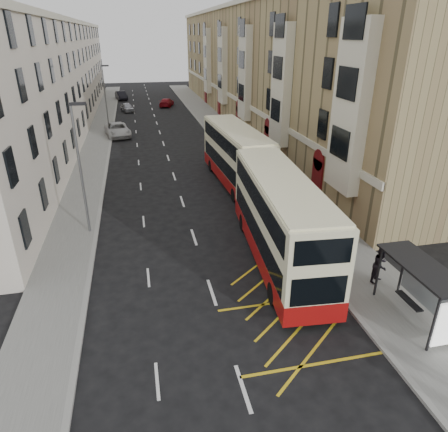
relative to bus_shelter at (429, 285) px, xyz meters
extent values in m
plane|color=black|center=(-8.34, 0.39, -2.14)|extent=(200.00, 200.00, 0.00)
cube|color=slate|center=(-0.34, 30.39, -2.06)|extent=(4.00, 120.00, 0.15)
cube|color=slate|center=(-15.84, 30.39, -2.06)|extent=(3.00, 120.00, 0.15)
cube|color=gray|center=(-2.34, 30.39, -2.06)|extent=(0.25, 120.00, 0.15)
cube|color=gray|center=(-14.34, 30.39, -2.06)|extent=(0.25, 120.00, 0.15)
cube|color=#9B895A|center=(6.66, 45.89, 5.36)|extent=(10.00, 79.00, 15.00)
cube|color=beige|center=(1.63, 45.89, 1.86)|extent=(0.18, 79.00, 0.50)
cube|color=beige|center=(1.56, 45.89, 12.86)|extent=(0.40, 79.00, 0.50)
cube|color=beige|center=(1.31, 10.39, 5.36)|extent=(0.80, 3.20, 10.00)
cube|color=beige|center=(1.31, 22.39, 5.36)|extent=(0.80, 3.20, 10.00)
cube|color=beige|center=(1.31, 34.39, 5.36)|extent=(0.80, 3.20, 10.00)
cube|color=beige|center=(1.31, 46.39, 5.36)|extent=(0.80, 3.20, 10.00)
cube|color=beige|center=(1.31, 58.39, 5.36)|extent=(0.80, 3.20, 10.00)
cube|color=#5B0C0F|center=(1.61, 14.39, -0.44)|extent=(0.20, 1.60, 3.00)
cube|color=#5B0C0F|center=(1.61, 26.39, -0.44)|extent=(0.20, 1.60, 3.00)
cube|color=#5B0C0F|center=(1.61, 38.39, -0.44)|extent=(0.20, 1.60, 3.00)
cube|color=#5B0C0F|center=(1.61, 50.39, -0.44)|extent=(0.20, 1.60, 3.00)
cube|color=#5B0C0F|center=(1.61, 62.39, -0.44)|extent=(0.20, 1.60, 3.00)
cube|color=beige|center=(-21.84, 45.89, 4.36)|extent=(9.00, 79.00, 13.00)
cube|color=beige|center=(-17.31, 45.89, 10.86)|extent=(0.30, 79.00, 0.50)
cube|color=black|center=(-0.78, -1.51, -0.69)|extent=(0.08, 0.08, 2.60)
cube|color=black|center=(-0.78, 2.29, -0.69)|extent=(0.08, 0.08, 2.60)
cube|color=black|center=(0.50, 2.29, -0.69)|extent=(0.08, 0.08, 2.60)
cube|color=black|center=(-0.14, 0.39, 0.66)|extent=(1.65, 4.25, 0.10)
cube|color=gray|center=(0.53, 0.39, -0.56)|extent=(0.04, 3.60, 1.95)
cube|color=white|center=(-0.14, -1.56, -0.74)|extent=(1.19, 0.12, 2.00)
cube|color=black|center=(0.11, 0.99, -1.54)|extent=(0.35, 1.60, 0.06)
cylinder|color=red|center=(-2.09, 2.89, -1.49)|extent=(0.06, 0.06, 1.00)
cylinder|color=red|center=(-2.09, 6.14, -1.49)|extent=(0.06, 0.06, 1.00)
cylinder|color=red|center=(-2.09, 9.39, -1.49)|extent=(0.06, 0.06, 1.00)
cube|color=red|center=(-2.09, 6.14, -1.01)|extent=(0.05, 6.50, 0.06)
cube|color=red|center=(-2.09, 6.14, -1.44)|extent=(0.05, 6.50, 0.06)
cylinder|color=slate|center=(-14.74, 12.39, 2.01)|extent=(0.16, 0.16, 8.00)
cube|color=black|center=(-14.34, 12.39, 5.91)|extent=(0.90, 0.18, 0.18)
cylinder|color=slate|center=(-14.74, 42.39, 2.01)|extent=(0.16, 0.16, 8.00)
cube|color=black|center=(-14.34, 42.39, 5.91)|extent=(0.90, 0.18, 0.18)
cube|color=#F2ECBB|center=(-4.15, 6.67, 0.43)|extent=(3.71, 12.33, 4.36)
cube|color=maroon|center=(-4.15, 6.67, -1.25)|extent=(3.74, 12.36, 0.99)
cube|color=black|center=(-4.15, 6.67, -0.09)|extent=(3.68, 11.36, 1.21)
cube|color=black|center=(-4.15, 6.67, 1.78)|extent=(3.68, 11.36, 1.10)
cube|color=#F2ECBB|center=(-4.15, 6.67, 2.66)|extent=(3.56, 11.84, 0.13)
cube|color=black|center=(-3.67, 12.71, -0.04)|extent=(2.35, 0.27, 1.44)
cube|color=black|center=(-3.67, 12.71, 2.22)|extent=(1.93, 0.24, 0.50)
cube|color=black|center=(-4.63, 0.64, -0.04)|extent=(2.35, 0.27, 1.33)
cylinder|color=black|center=(-5.09, 10.65, -1.59)|extent=(0.40, 1.13, 1.10)
cylinder|color=black|center=(-2.60, 10.45, -1.59)|extent=(0.40, 1.13, 1.10)
cylinder|color=black|center=(-5.70, 2.90, -1.59)|extent=(0.40, 1.13, 1.10)
cylinder|color=black|center=(-3.21, 2.70, -1.59)|extent=(0.40, 1.13, 1.10)
cube|color=#F2ECBB|center=(-3.42, 19.31, 0.38)|extent=(3.23, 12.04, 4.28)
cube|color=maroon|center=(-3.42, 19.31, -1.27)|extent=(3.27, 12.07, 0.98)
cube|color=black|center=(-3.42, 19.31, -0.13)|extent=(3.23, 11.09, 1.19)
cube|color=black|center=(-3.42, 19.31, 1.71)|extent=(3.23, 11.09, 1.08)
cube|color=#F2ECBB|center=(-3.42, 19.31, 2.57)|extent=(3.10, 11.56, 0.13)
cube|color=black|center=(-3.69, 25.25, -0.08)|extent=(2.31, 0.19, 1.41)
cube|color=black|center=(-3.69, 25.25, 2.15)|extent=(1.90, 0.17, 0.49)
cube|color=black|center=(-3.16, 13.38, -0.08)|extent=(2.31, 0.19, 1.30)
cylinder|color=black|center=(-4.82, 23.08, -1.60)|extent=(0.35, 1.10, 1.08)
cylinder|color=black|center=(-2.37, 23.18, -1.60)|extent=(0.35, 1.10, 1.08)
cylinder|color=black|center=(-4.48, 15.45, -1.60)|extent=(0.35, 1.10, 1.08)
cylinder|color=black|center=(-2.03, 15.55, -1.60)|extent=(0.35, 1.10, 1.08)
imported|color=black|center=(0.04, 3.32, -1.03)|extent=(1.17, 1.09, 1.91)
imported|color=black|center=(-1.12, 7.35, -1.03)|extent=(1.21, 0.94, 1.91)
imported|color=silver|center=(-13.54, 39.23, -1.33)|extent=(3.60, 6.18, 1.62)
imported|color=#989A9F|center=(-12.41, 56.69, -1.46)|extent=(2.48, 4.27, 1.36)
imported|color=black|center=(-13.54, 70.17, -1.35)|extent=(2.59, 5.02, 1.57)
imported|color=maroon|center=(-5.69, 60.52, -1.45)|extent=(3.16, 5.09, 1.38)
camera|label=1|loc=(-11.26, -11.68, 9.47)|focal=32.00mm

